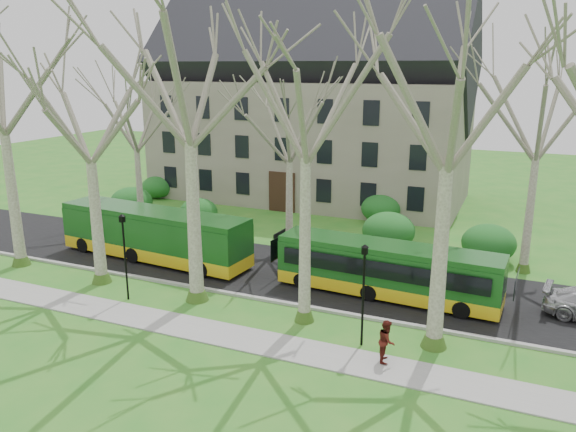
# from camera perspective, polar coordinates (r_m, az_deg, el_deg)

# --- Properties ---
(ground) EXTENTS (120.00, 120.00, 0.00)m
(ground) POSITION_cam_1_polar(r_m,az_deg,el_deg) (27.02, -4.43, -9.65)
(ground) COLOR #2B7822
(ground) RESTS_ON ground
(sidewalk) EXTENTS (70.00, 2.00, 0.06)m
(sidewalk) POSITION_cam_1_polar(r_m,az_deg,el_deg) (25.04, -7.13, -11.74)
(sidewalk) COLOR gray
(sidewalk) RESTS_ON ground
(road) EXTENTS (80.00, 8.00, 0.06)m
(road) POSITION_cam_1_polar(r_m,az_deg,el_deg) (31.59, 0.21, -5.80)
(road) COLOR black
(road) RESTS_ON ground
(curb) EXTENTS (80.00, 0.25, 0.14)m
(curb) POSITION_cam_1_polar(r_m,az_deg,el_deg) (28.21, -3.01, -8.37)
(curb) COLOR #A5A39E
(curb) RESTS_ON ground
(building) EXTENTS (26.50, 12.20, 16.00)m
(building) POSITION_cam_1_polar(r_m,az_deg,el_deg) (49.04, 2.26, 11.27)
(building) COLOR gray
(building) RESTS_ON ground
(tree_row_verge) EXTENTS (49.00, 7.00, 14.00)m
(tree_row_verge) POSITION_cam_1_polar(r_m,az_deg,el_deg) (25.19, -4.43, 5.25)
(tree_row_verge) COLOR gray
(tree_row_verge) RESTS_ON ground
(tree_row_far) EXTENTS (33.00, 7.00, 12.00)m
(tree_row_far) POSITION_cam_1_polar(r_m,az_deg,el_deg) (35.52, 1.72, 6.50)
(tree_row_far) COLOR gray
(tree_row_far) RESTS_ON ground
(lamp_row) EXTENTS (36.22, 0.22, 4.30)m
(lamp_row) POSITION_cam_1_polar(r_m,az_deg,el_deg) (25.23, -5.60, -5.19)
(lamp_row) COLOR black
(lamp_row) RESTS_ON ground
(hedges) EXTENTS (30.60, 8.60, 2.00)m
(hedges) POSITION_cam_1_polar(r_m,az_deg,el_deg) (40.51, -1.16, 0.35)
(hedges) COLOR #1A5B23
(hedges) RESTS_ON ground
(bus_lead) EXTENTS (12.56, 3.66, 3.10)m
(bus_lead) POSITION_cam_1_polar(r_m,az_deg,el_deg) (34.26, -13.48, -1.77)
(bus_lead) COLOR #164E19
(bus_lead) RESTS_ON road
(bus_follow) EXTENTS (11.19, 2.93, 2.77)m
(bus_follow) POSITION_cam_1_polar(r_m,az_deg,el_deg) (28.50, 10.01, -5.36)
(bus_follow) COLOR #164E19
(bus_follow) RESTS_ON road
(pedestrian_b) EXTENTS (0.79, 0.93, 1.71)m
(pedestrian_b) POSITION_cam_1_polar(r_m,az_deg,el_deg) (22.67, 10.00, -12.37)
(pedestrian_b) COLOR #501812
(pedestrian_b) RESTS_ON sidewalk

